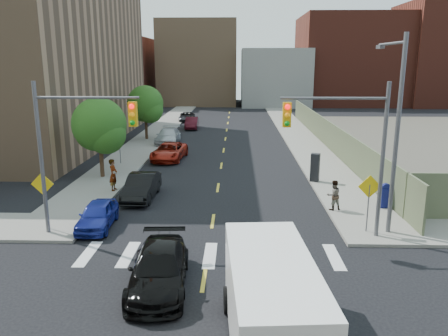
# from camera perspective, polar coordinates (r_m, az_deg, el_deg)

# --- Properties ---
(ground) EXTENTS (160.00, 160.00, 0.00)m
(ground) POSITION_cam_1_polar(r_m,az_deg,el_deg) (14.89, -3.23, -17.87)
(ground) COLOR black
(ground) RESTS_ON ground
(sidewalk_nw) EXTENTS (3.50, 73.00, 0.15)m
(sidewalk_nw) POSITION_cam_1_polar(r_m,az_deg,el_deg) (55.40, -7.63, 5.60)
(sidewalk_nw) COLOR gray
(sidewalk_nw) RESTS_ON ground
(sidewalk_ne) EXTENTS (3.50, 73.00, 0.15)m
(sidewalk_ne) POSITION_cam_1_polar(r_m,az_deg,el_deg) (55.08, 8.57, 5.52)
(sidewalk_ne) COLOR gray
(sidewalk_ne) RESTS_ON ground
(fence_north) EXTENTS (0.12, 44.00, 2.50)m
(fence_north) POSITION_cam_1_polar(r_m,az_deg,el_deg) (42.01, 13.28, 4.40)
(fence_north) COLOR #606849
(fence_north) RESTS_ON ground
(bg_bldg_west) EXTENTS (14.00, 18.00, 12.00)m
(bg_bldg_west) POSITION_cam_1_polar(r_m,az_deg,el_deg) (85.84, -14.30, 12.12)
(bg_bldg_west) COLOR #592319
(bg_bldg_west) RESTS_ON ground
(bg_bldg_midwest) EXTENTS (14.00, 16.00, 15.00)m
(bg_bldg_midwest) POSITION_cam_1_polar(r_m,az_deg,el_deg) (84.94, -3.24, 13.51)
(bg_bldg_midwest) COLOR #8C6B4C
(bg_bldg_midwest) RESTS_ON ground
(bg_bldg_center) EXTENTS (12.00, 16.00, 10.00)m
(bg_bldg_center) POSITION_cam_1_polar(r_m,az_deg,el_deg) (82.96, 6.55, 11.71)
(bg_bldg_center) COLOR gray
(bg_bldg_center) RESTS_ON ground
(bg_bldg_east) EXTENTS (18.00, 18.00, 16.00)m
(bg_bldg_east) POSITION_cam_1_polar(r_m,az_deg,el_deg) (87.16, 15.96, 13.35)
(bg_bldg_east) COLOR #592319
(bg_bldg_east) RESTS_ON ground
(bg_bldg_fareast) EXTENTS (14.00, 16.00, 18.00)m
(bg_bldg_fareast) POSITION_cam_1_polar(r_m,az_deg,el_deg) (90.48, 26.45, 13.10)
(bg_bldg_fareast) COLOR #592319
(bg_bldg_fareast) RESTS_ON ground
(signal_nw) EXTENTS (4.59, 0.30, 7.00)m
(signal_nw) POSITION_cam_1_polar(r_m,az_deg,el_deg) (20.23, -19.09, 3.67)
(signal_nw) COLOR #59595E
(signal_nw) RESTS_ON ground
(signal_ne) EXTENTS (4.59, 0.30, 7.00)m
(signal_ne) POSITION_cam_1_polar(r_m,az_deg,el_deg) (19.52, 15.97, 3.55)
(signal_ne) COLOR #59595E
(signal_ne) RESTS_ON ground
(streetlight_ne) EXTENTS (0.25, 3.70, 9.00)m
(streetlight_ne) POSITION_cam_1_polar(r_m,az_deg,el_deg) (20.92, 21.42, 5.71)
(streetlight_ne) COLOR #59595E
(streetlight_ne) RESTS_ON ground
(warn_sign_nw) EXTENTS (1.06, 0.06, 2.83)m
(warn_sign_nw) POSITION_cam_1_polar(r_m,az_deg,el_deg) (21.91, -22.57, -2.71)
(warn_sign_nw) COLOR #59595E
(warn_sign_nw) RESTS_ON ground
(warn_sign_ne) EXTENTS (1.06, 0.06, 2.83)m
(warn_sign_ne) POSITION_cam_1_polar(r_m,az_deg,el_deg) (20.88, 18.42, -3.13)
(warn_sign_ne) COLOR #59595E
(warn_sign_ne) RESTS_ON ground
(warn_sign_midwest) EXTENTS (1.06, 0.06, 2.83)m
(warn_sign_midwest) POSITION_cam_1_polar(r_m,az_deg,el_deg) (34.34, -13.51, 3.62)
(warn_sign_midwest) COLOR #59595E
(warn_sign_midwest) RESTS_ON ground
(tree_west_near) EXTENTS (3.66, 3.64, 5.52)m
(tree_west_near) POSITION_cam_1_polar(r_m,az_deg,el_deg) (30.42, -15.95, 5.04)
(tree_west_near) COLOR #332114
(tree_west_near) RESTS_ON ground
(tree_west_far) EXTENTS (3.66, 3.64, 5.52)m
(tree_west_far) POSITION_cam_1_polar(r_m,az_deg,el_deg) (44.84, -10.23, 7.99)
(tree_west_far) COLOR #332114
(tree_west_far) RESTS_ON ground
(parked_car_blue) EXTENTS (1.66, 3.76, 1.26)m
(parked_car_blue) POSITION_cam_1_polar(r_m,az_deg,el_deg) (21.94, -16.20, -5.91)
(parked_car_blue) COLOR navy
(parked_car_blue) RESTS_ON ground
(parked_car_black) EXTENTS (1.61, 4.40, 1.44)m
(parked_car_black) POSITION_cam_1_polar(r_m,az_deg,el_deg) (25.86, -10.71, -2.40)
(parked_car_black) COLOR black
(parked_car_black) RESTS_ON ground
(parked_car_red) EXTENTS (2.73, 5.15, 1.38)m
(parked_car_red) POSITION_cam_1_polar(r_m,az_deg,el_deg) (35.75, -7.17, 2.15)
(parked_car_red) COLOR #9E1D0F
(parked_car_red) RESTS_ON ground
(parked_car_silver) EXTENTS (2.09, 5.13, 1.49)m
(parked_car_silver) POSITION_cam_1_polar(r_m,az_deg,el_deg) (42.85, -7.31, 4.14)
(parked_car_silver) COLOR #B2B6BB
(parked_car_silver) RESTS_ON ground
(parked_car_white) EXTENTS (1.82, 4.43, 1.50)m
(parked_car_white) POSITION_cam_1_polar(r_m,az_deg,el_deg) (43.17, -7.24, 4.23)
(parked_car_white) COLOR silver
(parked_car_white) RESTS_ON ground
(parked_car_maroon) EXTENTS (1.59, 4.19, 1.36)m
(parked_car_maroon) POSITION_cam_1_polar(r_m,az_deg,el_deg) (52.37, -4.24, 5.88)
(parked_car_maroon) COLOR #3B0B14
(parked_car_maroon) RESTS_ON ground
(parked_car_grey) EXTENTS (2.28, 4.51, 1.22)m
(parked_car_grey) POSITION_cam_1_polar(r_m,az_deg,el_deg) (58.92, -4.86, 6.68)
(parked_car_grey) COLOR black
(parked_car_grey) RESTS_ON ground
(black_sedan) EXTENTS (2.28, 4.95, 1.40)m
(black_sedan) POSITION_cam_1_polar(r_m,az_deg,el_deg) (15.93, -8.49, -12.89)
(black_sedan) COLOR black
(black_sedan) RESTS_ON ground
(cargo_van) EXTENTS (2.76, 5.95, 2.66)m
(cargo_van) POSITION_cam_1_polar(r_m,az_deg,el_deg) (12.68, 6.07, -16.68)
(cargo_van) COLOR white
(cargo_van) RESTS_ON ground
(mailbox) EXTENTS (0.57, 0.45, 1.33)m
(mailbox) POSITION_cam_1_polar(r_m,az_deg,el_deg) (25.01, 20.33, -3.42)
(mailbox) COLOR #0E1353
(mailbox) RESTS_ON sidewalk_ne
(payphone) EXTENTS (0.67, 0.61, 1.85)m
(payphone) POSITION_cam_1_polar(r_m,az_deg,el_deg) (29.08, 11.80, 0.07)
(payphone) COLOR black
(payphone) RESTS_ON sidewalk_ne
(pedestrian_west) EXTENTS (0.49, 0.72, 1.94)m
(pedestrian_west) POSITION_cam_1_polar(r_m,az_deg,el_deg) (27.29, -14.26, -0.87)
(pedestrian_west) COLOR gray
(pedestrian_west) RESTS_ON sidewalk_nw
(pedestrian_east) EXTENTS (0.93, 0.81, 1.61)m
(pedestrian_east) POSITION_cam_1_polar(r_m,az_deg,el_deg) (23.74, 14.12, -3.45)
(pedestrian_east) COLOR gray
(pedestrian_east) RESTS_ON sidewalk_ne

